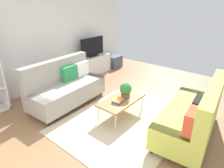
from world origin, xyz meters
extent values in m
plane|color=#936B47|center=(0.00, 0.00, 0.00)|extent=(7.68, 7.68, 0.00)
cube|color=white|center=(0.00, 2.80, 1.45)|extent=(6.40, 0.12, 2.90)
cube|color=beige|center=(-0.08, -0.14, 0.01)|extent=(2.90, 2.20, 0.01)
cube|color=gray|center=(-0.43, 1.41, 0.32)|extent=(1.95, 0.96, 0.44)
cube|color=gray|center=(-0.45, 1.73, 0.82)|extent=(1.91, 0.32, 0.56)
cube|color=gray|center=(0.42, 1.46, 0.43)|extent=(0.25, 0.85, 0.22)
cube|color=gray|center=(-1.28, 1.36, 0.43)|extent=(0.25, 0.85, 0.22)
cylinder|color=black|center=(0.46, 1.13, 0.05)|extent=(0.05, 0.05, 0.10)
cylinder|color=black|center=(-1.28, 1.02, 0.05)|extent=(0.05, 0.05, 0.10)
cylinder|color=black|center=(0.41, 1.80, 0.05)|extent=(0.05, 0.05, 0.10)
cylinder|color=black|center=(-1.32, 1.69, 0.05)|extent=(0.05, 0.05, 0.10)
cube|color=white|center=(0.23, 1.59, 0.72)|extent=(0.41, 0.16, 0.36)
cube|color=#288C4C|center=(-0.22, 1.56, 0.72)|extent=(0.41, 0.16, 0.36)
cube|color=#C1CC51|center=(0.27, -1.29, 0.32)|extent=(1.97, 1.02, 0.44)
cube|color=#C1CC51|center=(0.30, -1.61, 0.82)|extent=(1.91, 0.38, 0.56)
cube|color=#C1CC51|center=(-0.58, -1.37, 0.43)|extent=(0.28, 0.86, 0.22)
cube|color=#C1CC51|center=(1.11, -1.21, 0.43)|extent=(0.28, 0.86, 0.22)
cylinder|color=black|center=(-0.63, -1.04, 0.05)|extent=(0.05, 0.05, 0.10)
cylinder|color=black|center=(1.10, -0.87, 0.05)|extent=(0.05, 0.05, 0.10)
cylinder|color=black|center=(1.17, -1.55, 0.05)|extent=(0.05, 0.05, 0.10)
cube|color=#D84C33|center=(-0.39, -1.49, 0.72)|extent=(0.41, 0.18, 0.36)
cube|color=black|center=(0.06, -1.45, 0.72)|extent=(0.41, 0.18, 0.36)
cube|color=#9E7042|center=(-0.03, 0.06, 0.40)|extent=(1.10, 0.56, 0.04)
cylinder|color=silver|center=(-0.53, 0.29, 0.19)|extent=(0.02, 0.02, 0.38)
cylinder|color=silver|center=(0.47, 0.29, 0.19)|extent=(0.02, 0.02, 0.38)
cylinder|color=silver|center=(-0.53, -0.17, 0.19)|extent=(0.02, 0.02, 0.38)
cylinder|color=silver|center=(0.47, -0.17, 0.19)|extent=(0.02, 0.02, 0.38)
cube|color=silver|center=(1.51, 2.46, 0.32)|extent=(1.40, 0.44, 0.64)
cube|color=black|center=(1.51, 2.44, 0.66)|extent=(0.36, 0.20, 0.04)
cube|color=black|center=(1.51, 2.44, 0.98)|extent=(1.00, 0.05, 0.60)
cube|color=#4C5666|center=(2.61, 2.36, 0.22)|extent=(0.52, 0.40, 0.44)
cylinder|color=brown|center=(0.09, 0.04, 0.47)|extent=(0.19, 0.19, 0.11)
sphere|color=#2D7233|center=(0.09, 0.04, 0.63)|extent=(0.26, 0.26, 0.26)
cube|color=#3359B2|center=(-0.18, 0.04, 0.44)|extent=(0.26, 0.20, 0.04)
cube|color=orange|center=(-0.18, 0.04, 0.47)|extent=(0.26, 0.21, 0.03)
cylinder|color=#33B29E|center=(0.93, 2.51, 0.72)|extent=(0.09, 0.09, 0.16)
cylinder|color=purple|center=(1.08, 2.42, 0.75)|extent=(0.05, 0.05, 0.22)
camera|label=1|loc=(-3.00, -2.11, 2.37)|focal=30.64mm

